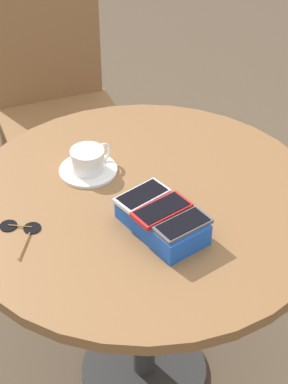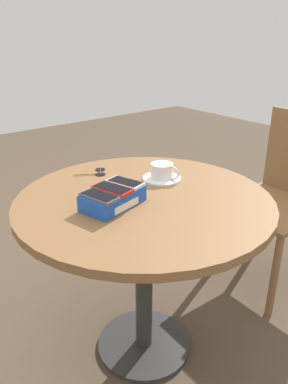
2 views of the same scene
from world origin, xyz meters
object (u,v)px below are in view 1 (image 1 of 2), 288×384
object	(u,v)px
phone_box	(162,221)
sunglasses	(21,229)
phone_gray	(183,225)
saucer	(88,170)
coffee_cup	(88,159)
phone_red	(162,210)
round_table	(144,233)
phone_white	(142,196)
chair_near_window	(60,112)

from	to	relation	value
phone_box	sunglasses	bearing A→B (deg)	66.16
phone_gray	saucer	bearing A→B (deg)	15.85
coffee_cup	sunglasses	world-z (taller)	coffee_cup
phone_red	saucer	xyz separation A→B (m)	(0.29, 0.08, -0.06)
phone_box	phone_gray	distance (m)	0.08
phone_box	coffee_cup	size ratio (longest dim) A/B	1.97
round_table	phone_box	bearing A→B (deg)	175.73
phone_red	sunglasses	bearing A→B (deg)	66.08
phone_gray	phone_red	bearing A→B (deg)	18.53
phone_box	saucer	size ratio (longest dim) A/B	1.53
round_table	phone_gray	size ratio (longest dim) A/B	6.61
phone_white	chair_near_window	xyz separation A→B (m)	(0.94, -0.07, -0.30)
phone_gray	phone_white	xyz separation A→B (m)	(0.14, 0.04, 0.00)
saucer	phone_red	bearing A→B (deg)	-164.76
sunglasses	phone_red	bearing A→B (deg)	-113.92
sunglasses	chair_near_window	size ratio (longest dim) A/B	0.16
phone_red	phone_box	bearing A→B (deg)	-86.34
round_table	chair_near_window	distance (m)	0.89
phone_white	phone_gray	bearing A→B (deg)	-162.48
phone_red	phone_gray	bearing A→B (deg)	-161.47
phone_gray	sunglasses	xyz separation A→B (m)	(0.20, 0.33, -0.06)
phone_red	phone_white	world-z (taller)	phone_red
phone_red	saucer	distance (m)	0.31
phone_gray	chair_near_window	bearing A→B (deg)	-1.31
phone_gray	round_table	bearing A→B (deg)	3.39
saucer	coffee_cup	size ratio (longest dim) A/B	1.28
phone_red	coffee_cup	xyz separation A→B (m)	(0.30, 0.08, -0.02)
phone_box	saucer	world-z (taller)	phone_box
phone_gray	phone_box	bearing A→B (deg)	17.67
sunglasses	chair_near_window	world-z (taller)	chair_near_window
phone_box	saucer	xyz separation A→B (m)	(0.29, 0.08, -0.02)
coffee_cup	phone_gray	bearing A→B (deg)	-164.58
coffee_cup	sunglasses	bearing A→B (deg)	124.53
phone_gray	coffee_cup	xyz separation A→B (m)	(0.36, 0.10, -0.02)
coffee_cup	sunglasses	xyz separation A→B (m)	(-0.16, 0.23, -0.04)
sunglasses	phone_box	bearing A→B (deg)	-113.84
saucer	chair_near_window	bearing A→B (deg)	-10.06
coffee_cup	sunglasses	size ratio (longest dim) A/B	0.82
phone_box	phone_white	bearing A→B (deg)	17.37
sunglasses	chair_near_window	bearing A→B (deg)	-22.11
phone_gray	saucer	xyz separation A→B (m)	(0.36, 0.10, -0.06)
round_table	coffee_cup	size ratio (longest dim) A/B	7.69
phone_gray	phone_white	distance (m)	0.14
phone_red	phone_white	bearing A→B (deg)	16.53
phone_white	sunglasses	xyz separation A→B (m)	(0.07, 0.29, -0.06)
phone_box	phone_red	size ratio (longest dim) A/B	1.59
phone_red	sunglasses	distance (m)	0.34
phone_gray	phone_red	distance (m)	0.07
saucer	chair_near_window	size ratio (longest dim) A/B	0.17
phone_red	coffee_cup	size ratio (longest dim) A/B	1.24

